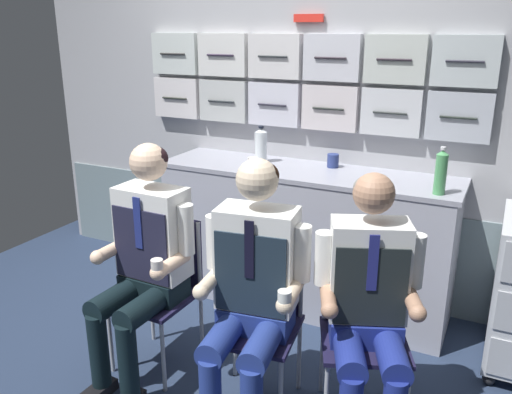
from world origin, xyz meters
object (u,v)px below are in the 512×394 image
Objects in this scene: folding_chair_right at (262,305)px; folding_chair_near_trolley at (363,314)px; crew_member_near_trolley at (369,300)px; folding_chair_left at (165,275)px; crew_member_right at (252,283)px; crew_member_left at (144,254)px; coffee_cup_spare at (253,163)px; sparkling_bottle_green at (441,172)px.

folding_chair_near_trolley is at bearing 15.43° from folding_chair_right.
crew_member_near_trolley reaches higher than folding_chair_near_trolley.
folding_chair_left is 0.65× the size of crew_member_right.
crew_member_left is (-0.00, -0.16, 0.20)m from folding_chair_left.
folding_chair_near_trolley is at bearing 11.93° from crew_member_left.
crew_member_right is 1.03× the size of crew_member_near_trolley.
crew_member_left is 1.00× the size of crew_member_right.
crew_member_left is at bearing -100.40° from coffee_cup_spare.
folding_chair_near_trolley is 0.23m from crew_member_near_trolley.
folding_chair_near_trolley is 0.67× the size of crew_member_near_trolley.
coffee_cup_spare is (0.17, 0.93, 0.30)m from crew_member_left.
folding_chair_right is 1.22m from sparkling_bottle_green.
folding_chair_near_trolley is 1.27m from coffee_cup_spare.
folding_chair_near_trolley is (1.11, 0.08, 0.00)m from folding_chair_left.
folding_chair_right is at bearing 98.27° from crew_member_right.
crew_member_right is at bearing -4.59° from crew_member_left.
coffee_cup_spare is at bearing 179.72° from sparkling_bottle_green.
folding_chair_right is at bearing 178.28° from crew_member_near_trolley.
folding_chair_left is 3.13× the size of sparkling_bottle_green.
folding_chair_near_trolley is (0.46, 0.29, -0.20)m from crew_member_right.
sparkling_bottle_green is at bearing 30.18° from folding_chair_left.
folding_chair_left is 0.25m from crew_member_left.
folding_chair_left is 0.63m from folding_chair_right.
coffee_cup_spare reaches higher than folding_chair_near_trolley.
folding_chair_left is 1.00× the size of folding_chair_right.
folding_chair_left is at bearing -102.21° from coffee_cup_spare.
folding_chair_near_trolley is at bearing 32.28° from crew_member_right.
sparkling_bottle_green is at bearing 55.76° from crew_member_right.
folding_chair_right is at bearing 9.23° from crew_member_left.
crew_member_near_trolley is at bearing -67.79° from folding_chair_near_trolley.
folding_chair_near_trolley is at bearing 112.21° from crew_member_near_trolley.
sparkling_bottle_green is at bearing 73.11° from folding_chair_near_trolley.
crew_member_right is 15.51× the size of coffee_cup_spare.
sparkling_bottle_green is (1.32, 0.93, 0.38)m from crew_member_left.
sparkling_bottle_green is at bearing -0.28° from coffee_cup_spare.
crew_member_right is at bearing -81.73° from folding_chair_right.
sparkling_bottle_green is (0.67, 0.98, 0.38)m from crew_member_right.
crew_member_right is (0.66, -0.05, 0.00)m from crew_member_left.
sparkling_bottle_green is 1.16m from coffee_cup_spare.
crew_member_left is at bearing -145.04° from sparkling_bottle_green.
sparkling_bottle_green is at bearing 79.93° from crew_member_near_trolley.
folding_chair_left is 1.19m from crew_member_near_trolley.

